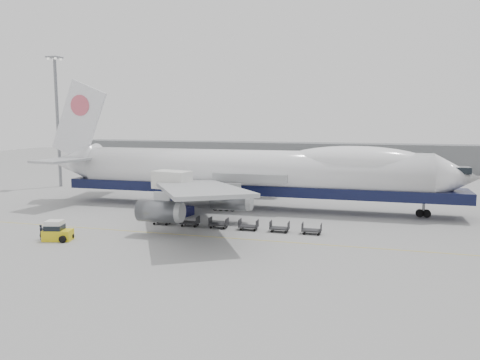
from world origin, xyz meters
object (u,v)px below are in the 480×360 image
(baggage_tug, at_px, (57,232))
(catering_truck, at_px, (172,190))
(ground_worker, at_px, (41,232))
(airliner, at_px, (253,172))

(baggage_tug, bearing_deg, catering_truck, 54.07)
(catering_truck, bearing_deg, baggage_tug, -100.73)
(catering_truck, bearing_deg, ground_worker, -105.78)
(baggage_tug, relative_size, ground_worker, 1.97)
(catering_truck, height_order, ground_worker, catering_truck)
(ground_worker, bearing_deg, catering_truck, -30.98)
(baggage_tug, bearing_deg, ground_worker, 171.63)
(airliner, relative_size, baggage_tug, 19.67)
(airliner, height_order, ground_worker, airliner)
(airliner, bearing_deg, ground_worker, -127.49)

